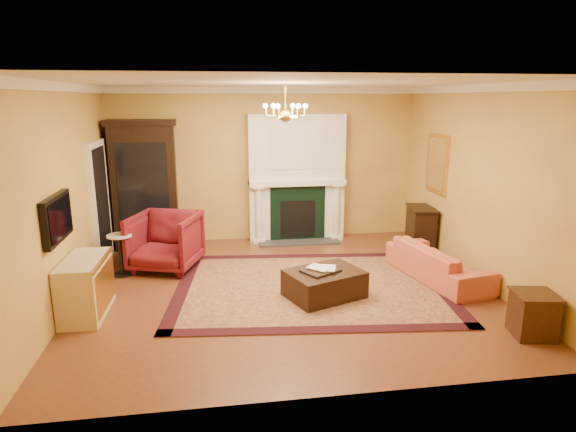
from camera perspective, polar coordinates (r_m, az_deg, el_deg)
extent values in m
cube|color=brown|center=(7.36, -0.28, -8.61)|extent=(6.00, 5.50, 0.02)
cube|color=silver|center=(6.80, -0.31, 15.61)|extent=(6.00, 5.50, 0.02)
cube|color=gold|center=(9.63, -2.70, 6.06)|extent=(6.00, 0.02, 3.00)
cube|color=gold|center=(4.29, 5.09, -3.84)|extent=(6.00, 0.02, 3.00)
cube|color=gold|center=(7.15, -24.94, 2.06)|extent=(0.02, 5.50, 3.00)
cube|color=gold|center=(7.93, 21.79, 3.42)|extent=(0.02, 5.50, 3.00)
cube|color=silver|center=(9.58, 1.01, 4.52)|extent=(1.90, 0.32, 2.50)
cube|color=silver|center=(9.33, 1.20, 7.99)|extent=(1.10, 0.01, 0.80)
cube|color=black|center=(9.55, 1.16, 0.21)|extent=(1.10, 0.02, 1.10)
cube|color=black|center=(9.57, 1.16, -0.37)|extent=(0.70, 0.02, 0.75)
cube|color=#333333|center=(9.58, 1.27, -3.04)|extent=(1.60, 0.50, 0.04)
cube|color=silver|center=(9.53, 1.07, 4.05)|extent=(1.90, 0.44, 0.10)
cylinder|color=silver|center=(9.44, -3.50, 0.27)|extent=(0.14, 0.14, 1.18)
cylinder|color=silver|center=(9.70, 5.72, 0.59)|extent=(0.14, 0.14, 1.18)
cube|color=silver|center=(9.49, -2.77, 14.67)|extent=(6.00, 0.08, 0.12)
cube|color=silver|center=(7.01, -25.76, 13.66)|extent=(0.08, 5.50, 0.12)
cube|color=silver|center=(7.80, 22.43, 13.86)|extent=(0.08, 5.50, 0.12)
cube|color=silver|center=(8.83, -21.37, 1.45)|extent=(0.08, 1.05, 2.10)
cube|color=black|center=(8.83, -21.14, 1.27)|extent=(0.02, 0.85, 1.95)
cube|color=black|center=(6.60, -25.71, -0.25)|extent=(0.08, 0.95, 0.58)
cube|color=black|center=(6.58, -25.34, -0.24)|extent=(0.01, 0.85, 0.48)
cube|color=gold|center=(9.11, 17.26, 5.97)|extent=(0.05, 0.76, 1.05)
cube|color=white|center=(9.10, 17.10, 5.97)|extent=(0.01, 0.62, 0.90)
cylinder|color=gold|center=(6.80, -0.31, 13.84)|extent=(0.03, 0.03, 0.40)
sphere|color=gold|center=(6.81, -0.30, 11.73)|extent=(0.16, 0.16, 0.16)
sphere|color=#FFE5B2|center=(6.85, 2.07, 12.91)|extent=(0.07, 0.07, 0.07)
sphere|color=#FFE5B2|center=(7.06, 0.55, 12.95)|extent=(0.07, 0.07, 0.07)
sphere|color=#FFE5B2|center=(7.02, -1.76, 12.94)|extent=(0.07, 0.07, 0.07)
sphere|color=#FFE5B2|center=(6.77, -2.71, 12.89)|extent=(0.07, 0.07, 0.07)
sphere|color=#FFE5B2|center=(6.54, -1.23, 12.87)|extent=(0.07, 0.07, 0.07)
sphere|color=#FFE5B2|center=(6.59, 1.25, 12.88)|extent=(0.07, 0.07, 0.07)
cube|color=#4A100F|center=(7.41, 2.72, -8.32)|extent=(4.36, 3.45, 0.02)
cube|color=black|center=(9.46, -16.55, 3.25)|extent=(1.18, 0.57, 2.31)
imported|color=maroon|center=(8.25, -14.36, -2.62)|extent=(1.27, 1.22, 1.05)
cylinder|color=black|center=(8.28, -19.03, -6.57)|extent=(0.27, 0.27, 0.04)
cylinder|color=black|center=(8.18, -19.21, -4.42)|extent=(0.06, 0.06, 0.62)
cylinder|color=white|center=(8.09, -19.39, -2.21)|extent=(0.38, 0.38, 0.03)
cube|color=beige|center=(6.91, -22.85, -7.75)|extent=(0.51, 1.04, 0.77)
imported|color=#C5553E|center=(7.93, 17.38, -4.64)|extent=(0.90, 1.97, 0.74)
cube|color=#3D2210|center=(6.58, 27.05, -10.47)|extent=(0.52, 0.52, 0.52)
cube|color=black|center=(9.35, 15.44, -1.56)|extent=(0.52, 0.77, 0.80)
cube|color=black|center=(6.98, 4.33, -8.00)|extent=(1.23, 1.07, 0.38)
cube|color=black|center=(6.88, 3.87, -6.48)|extent=(0.61, 0.58, 0.03)
imported|color=gray|center=(6.75, 3.22, -5.32)|extent=(0.18, 0.19, 0.31)
imported|color=gray|center=(6.86, 3.97, -5.15)|extent=(0.20, 0.08, 0.28)
cylinder|color=tan|center=(9.43, -2.74, 4.49)|extent=(0.10, 0.10, 0.08)
cone|color=#0F3811|center=(9.40, -2.75, 5.65)|extent=(0.14, 0.14, 0.31)
cylinder|color=tan|center=(9.64, 4.77, 4.71)|extent=(0.12, 0.12, 0.10)
cone|color=#0F3811|center=(9.61, 4.80, 6.08)|extent=(0.17, 0.17, 0.37)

